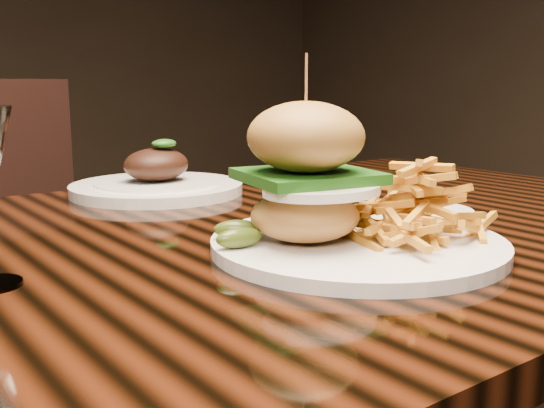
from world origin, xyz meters
TOP-DOWN VIEW (x-y plane):
  - dining_table at (0.00, 0.00)m, footprint 1.60×0.90m
  - burger_plate at (0.09, -0.16)m, footprint 0.34×0.34m
  - side_saucer at (0.31, -0.08)m, footprint 0.14×0.14m
  - ramekin at (0.10, -0.06)m, footprint 0.09×0.09m
  - far_dish at (0.08, 0.32)m, footprint 0.30×0.30m
  - chair_far at (-0.01, 0.89)m, footprint 0.57×0.57m

SIDE VIEW (x-z plane):
  - chair_far at x=-0.01m, z-range 0.06..1.01m
  - dining_table at x=0.00m, z-range 0.30..1.05m
  - side_saucer at x=0.31m, z-range 0.74..0.77m
  - ramekin at x=0.10m, z-range 0.75..0.79m
  - far_dish at x=0.08m, z-range 0.72..0.82m
  - burger_plate at x=0.09m, z-range 0.70..0.92m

